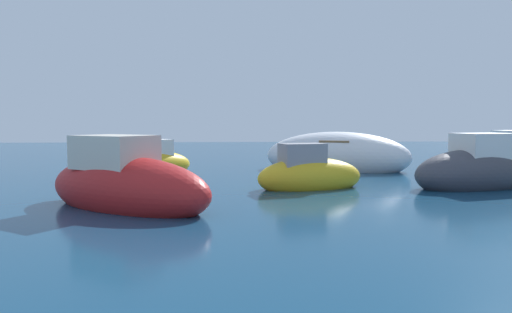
{
  "coord_description": "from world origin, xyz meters",
  "views": [
    {
      "loc": [
        -6.59,
        -4.75,
        1.97
      ],
      "look_at": [
        -5.55,
        11.21,
        0.77
      ],
      "focal_mm": 32.86,
      "sensor_mm": 36.0,
      "label": 1
    }
  ],
  "objects": [
    {
      "name": "moored_boat_4",
      "position": [
        -8.88,
        6.02,
        0.52
      ],
      "size": [
        4.78,
        4.06,
        2.0
      ],
      "rotation": [
        0.0,
        0.0,
        5.67
      ],
      "color": "#B21E1E",
      "rests_on": "ground"
    },
    {
      "name": "moored_boat_1",
      "position": [
        0.82,
        8.65,
        0.51
      ],
      "size": [
        4.25,
        2.54,
        1.95
      ],
      "rotation": [
        0.0,
        0.0,
        3.38
      ],
      "color": "#3F3F47",
      "rests_on": "ground"
    },
    {
      "name": "moored_boat_0",
      "position": [
        4.56,
        12.87,
        0.54
      ],
      "size": [
        2.15,
        5.02,
        2.02
      ],
      "rotation": [
        0.0,
        0.0,
        1.54
      ],
      "color": "#1E479E",
      "rests_on": "ground"
    },
    {
      "name": "moored_boat_3",
      "position": [
        -9.67,
        12.39,
        0.4
      ],
      "size": [
        4.13,
        3.57,
        1.57
      ],
      "rotation": [
        0.0,
        0.0,
        3.79
      ],
      "color": "gold",
      "rests_on": "ground"
    },
    {
      "name": "moored_boat_6",
      "position": [
        -4.14,
        8.81,
        0.4
      ],
      "size": [
        3.48,
        2.07,
        1.59
      ],
      "rotation": [
        0.0,
        0.0,
        0.25
      ],
      "color": "gold",
      "rests_on": "ground"
    },
    {
      "name": "moored_boat_2",
      "position": [
        -2.11,
        13.84,
        0.56
      ],
      "size": [
        6.21,
        4.18,
        2.0
      ],
      "rotation": [
        0.0,
        0.0,
        2.77
      ],
      "color": "white",
      "rests_on": "ground"
    }
  ]
}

